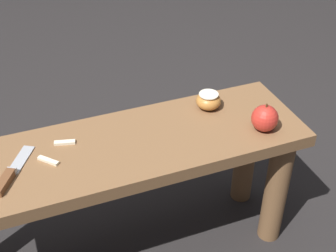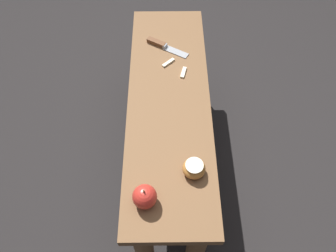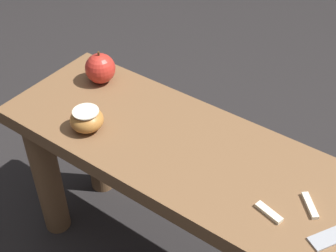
{
  "view_description": "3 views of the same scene",
  "coord_description": "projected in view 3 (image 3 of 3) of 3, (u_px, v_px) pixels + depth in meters",
  "views": [
    {
      "loc": [
        -0.24,
        -1.01,
        1.28
      ],
      "look_at": [
        0.15,
        -0.0,
        0.49
      ],
      "focal_mm": 50.0,
      "sensor_mm": 36.0,
      "label": 1
    },
    {
      "loc": [
        0.8,
        -0.01,
        1.48
      ],
      "look_at": [
        0.15,
        -0.0,
        0.49
      ],
      "focal_mm": 35.0,
      "sensor_mm": 36.0,
      "label": 2
    },
    {
      "loc": [
        -0.32,
        0.64,
        1.17
      ],
      "look_at": [
        0.15,
        -0.0,
        0.49
      ],
      "focal_mm": 50.0,
      "sensor_mm": 36.0,
      "label": 3
    }
  ],
  "objects": [
    {
      "name": "apple_whole",
      "position": [
        100.0,
        68.0,
        1.21
      ],
      "size": [
        0.08,
        0.08,
        0.09
      ],
      "color": "red",
      "rests_on": "wooden_bench"
    },
    {
      "name": "apple_cut",
      "position": [
        87.0,
        119.0,
        1.07
      ],
      "size": [
        0.08,
        0.08,
        0.05
      ],
      "color": "#B27233",
      "rests_on": "wooden_bench"
    },
    {
      "name": "apple_slice_near_knife",
      "position": [
        269.0,
        212.0,
        0.89
      ],
      "size": [
        0.06,
        0.03,
        0.01
      ],
      "color": "beige",
      "rests_on": "wooden_bench"
    },
    {
      "name": "apple_slice_center",
      "position": [
        309.0,
        206.0,
        0.9
      ],
      "size": [
        0.05,
        0.06,
        0.01
      ],
      "color": "beige",
      "rests_on": "wooden_bench"
    },
    {
      "name": "wooden_bench",
      "position": [
        218.0,
        199.0,
        1.07
      ],
      "size": [
        1.09,
        0.33,
        0.46
      ],
      "color": "brown",
      "rests_on": "ground_plane"
    }
  ]
}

